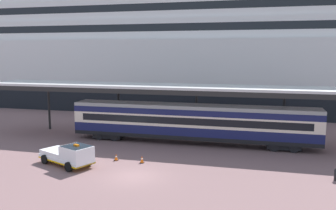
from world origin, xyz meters
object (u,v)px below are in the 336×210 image
(cruise_ship, at_px, (281,30))
(service_truck, at_px, (70,155))
(traffic_cone_mid, at_px, (116,157))
(traffic_cone_near, at_px, (142,159))
(train_carriage, at_px, (192,122))

(cruise_ship, height_order, service_truck, cruise_ship)
(traffic_cone_mid, bearing_deg, traffic_cone_near, -2.50)
(cruise_ship, distance_m, train_carriage, 34.74)
(service_truck, bearing_deg, traffic_cone_near, 22.52)
(train_carriage, distance_m, traffic_cone_near, 8.50)
(service_truck, height_order, traffic_cone_near, service_truck)
(train_carriage, xyz_separation_m, traffic_cone_near, (-2.91, -7.74, -2.00))
(traffic_cone_mid, bearing_deg, cruise_ship, 68.67)
(traffic_cone_mid, bearing_deg, service_truck, -142.34)
(traffic_cone_near, xyz_separation_m, traffic_cone_mid, (-2.45, 0.11, -0.01))
(train_carriage, relative_size, traffic_cone_mid, 41.89)
(cruise_ship, height_order, traffic_cone_near, cruise_ship)
(train_carriage, bearing_deg, service_truck, -130.21)
(train_carriage, xyz_separation_m, traffic_cone_mid, (-5.36, -7.63, -2.02))
(cruise_ship, bearing_deg, traffic_cone_near, -108.09)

